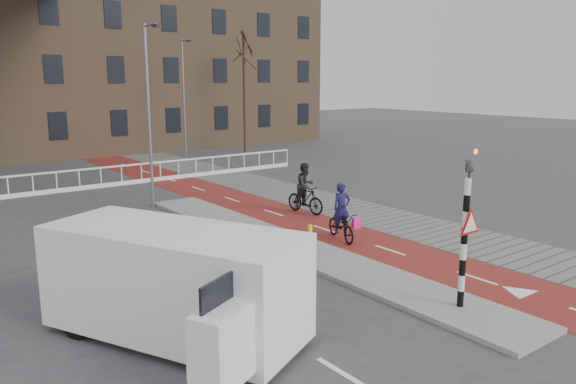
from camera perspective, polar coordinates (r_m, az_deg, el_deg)
ground at (r=14.87m, az=12.11°, el=-8.73°), size 120.00×120.00×0.00m
bike_lane at (r=23.13m, az=-4.41°, el=-1.19°), size 2.50×60.00×0.01m
sidewalk at (r=24.72m, az=1.05°, el=-0.33°), size 3.00×60.00×0.01m
curb_island at (r=17.14m, az=0.35°, el=-5.51°), size 1.80×16.00×0.12m
traffic_signal at (r=12.65m, az=17.64°, el=-3.17°), size 0.80×0.80×3.68m
bollard at (r=16.01m, az=2.25°, el=-4.90°), size 0.12×0.12×0.88m
cyclist_near at (r=17.90m, az=5.46°, el=-2.95°), size 1.09×1.84×1.83m
cyclist_far at (r=21.31m, az=1.77°, el=-0.05°), size 0.90×1.85×1.93m
van at (r=11.33m, az=-11.48°, el=-8.92°), size 4.12×5.55×2.22m
railing at (r=27.03m, az=-24.45°, el=0.30°), size 28.00×0.10×0.99m
tree_right at (r=39.35m, az=-4.43°, el=9.98°), size 0.22×0.22×8.09m
streetlight_near at (r=22.67m, az=-13.94°, el=7.31°), size 0.12×0.12×7.10m
streetlight_right at (r=36.98m, az=-10.53°, el=9.23°), size 0.12×0.12×7.45m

